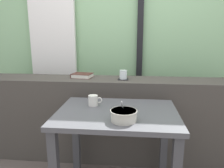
% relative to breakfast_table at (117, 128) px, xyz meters
% --- Properties ---
extents(outdoor_backdrop, '(4.80, 0.08, 2.80)m').
position_rel_breakfast_table_xyz_m(outdoor_backdrop, '(-0.06, 1.22, 0.80)').
color(outdoor_backdrop, '#8EBC89').
rests_on(outdoor_backdrop, ground).
extents(curtain_left_panel, '(0.56, 0.06, 2.50)m').
position_rel_breakfast_table_xyz_m(curtain_left_panel, '(-0.88, 1.12, 0.65)').
color(curtain_left_panel, white).
rests_on(curtain_left_panel, ground).
extents(window_divider_post, '(0.07, 0.05, 2.60)m').
position_rel_breakfast_table_xyz_m(window_divider_post, '(0.18, 1.15, 0.70)').
color(window_divider_post, black).
rests_on(window_divider_post, ground).
extents(dark_console_ledge, '(2.80, 0.37, 0.86)m').
position_rel_breakfast_table_xyz_m(dark_console_ledge, '(-0.06, 0.60, -0.17)').
color(dark_console_ledge, '#423D38').
rests_on(dark_console_ledge, ground).
extents(breakfast_table, '(0.90, 0.67, 0.73)m').
position_rel_breakfast_table_xyz_m(breakfast_table, '(0.00, 0.00, 0.00)').
color(breakfast_table, '#414145').
rests_on(breakfast_table, ground).
extents(coaster_square, '(0.10, 0.10, 0.00)m').
position_rel_breakfast_table_xyz_m(coaster_square, '(0.02, 0.58, 0.26)').
color(coaster_square, black).
rests_on(coaster_square, dark_console_ledge).
extents(juice_glass, '(0.07, 0.07, 0.09)m').
position_rel_breakfast_table_xyz_m(juice_glass, '(0.02, 0.58, 0.30)').
color(juice_glass, white).
rests_on(juice_glass, coaster_square).
extents(closed_book, '(0.22, 0.19, 0.04)m').
position_rel_breakfast_table_xyz_m(closed_book, '(-0.41, 0.64, 0.28)').
color(closed_book, '#47231E').
rests_on(closed_book, dark_console_ledge).
extents(soup_bowl, '(0.18, 0.18, 0.15)m').
position_rel_breakfast_table_xyz_m(soup_bowl, '(0.06, -0.18, 0.17)').
color(soup_bowl, '#BCB7A8').
rests_on(soup_bowl, breakfast_table).
extents(ceramic_mug, '(0.11, 0.08, 0.08)m').
position_rel_breakfast_table_xyz_m(ceramic_mug, '(-0.20, 0.12, 0.18)').
color(ceramic_mug, silver).
rests_on(ceramic_mug, breakfast_table).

